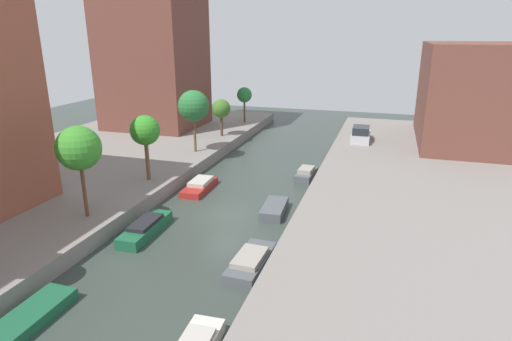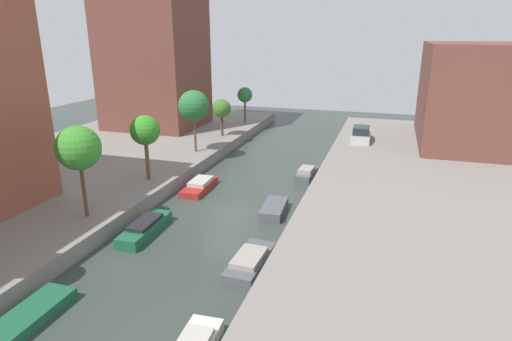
{
  "view_description": "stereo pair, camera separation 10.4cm",
  "coord_description": "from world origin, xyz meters",
  "px_view_note": "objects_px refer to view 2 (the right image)",
  "views": [
    {
      "loc": [
        9.95,
        -24.46,
        11.61
      ],
      "look_at": [
        0.22,
        6.86,
        0.98
      ],
      "focal_mm": 30.05,
      "sensor_mm": 36.0,
      "label": 1
    },
    {
      "loc": [
        10.05,
        -24.43,
        11.61
      ],
      "look_at": [
        0.22,
        6.86,
        0.98
      ],
      "focal_mm": 30.05,
      "sensor_mm": 36.0,
      "label": 2
    }
  ],
  "objects_px": {
    "street_tree_3": "(194,106)",
    "moored_boat_left_3": "(200,186)",
    "street_tree_1": "(78,148)",
    "street_tree_2": "(145,131)",
    "street_tree_4": "(222,109)",
    "parked_car": "(361,135)",
    "moored_boat_left_2": "(145,228)",
    "apartment_tower_far": "(152,30)",
    "moored_boat_right_3": "(274,209)",
    "moored_boat_right_4": "(306,174)",
    "street_tree_5": "(245,95)",
    "low_block_right": "(477,94)",
    "moored_boat_right_2": "(250,261)",
    "moored_boat_left_1": "(32,315)"
  },
  "relations": [
    {
      "from": "street_tree_4",
      "to": "parked_car",
      "type": "xyz_separation_m",
      "value": [
        14.38,
        2.12,
        -2.27
      ]
    },
    {
      "from": "moored_boat_left_1",
      "to": "street_tree_4",
      "type": "bearing_deg",
      "value": 96.31
    },
    {
      "from": "parked_car",
      "to": "moored_boat_left_2",
      "type": "height_order",
      "value": "parked_car"
    },
    {
      "from": "street_tree_4",
      "to": "moored_boat_left_1",
      "type": "height_order",
      "value": "street_tree_4"
    },
    {
      "from": "street_tree_4",
      "to": "moored_boat_right_4",
      "type": "bearing_deg",
      "value": -37.83
    },
    {
      "from": "street_tree_1",
      "to": "moored_boat_left_3",
      "type": "bearing_deg",
      "value": 67.91
    },
    {
      "from": "apartment_tower_far",
      "to": "street_tree_3",
      "type": "relative_size",
      "value": 3.82
    },
    {
      "from": "low_block_right",
      "to": "street_tree_3",
      "type": "height_order",
      "value": "low_block_right"
    },
    {
      "from": "apartment_tower_far",
      "to": "moored_boat_right_2",
      "type": "relative_size",
      "value": 5.15
    },
    {
      "from": "street_tree_3",
      "to": "moored_boat_left_3",
      "type": "distance_m",
      "value": 9.1
    },
    {
      "from": "parked_car",
      "to": "moored_boat_right_4",
      "type": "distance_m",
      "value": 11.18
    },
    {
      "from": "moored_boat_right_3",
      "to": "street_tree_1",
      "type": "bearing_deg",
      "value": -149.64
    },
    {
      "from": "street_tree_1",
      "to": "street_tree_2",
      "type": "xyz_separation_m",
      "value": [
        0.0,
        7.1,
        -0.5
      ]
    },
    {
      "from": "street_tree_1",
      "to": "moored_boat_right_3",
      "type": "distance_m",
      "value": 12.72
    },
    {
      "from": "apartment_tower_far",
      "to": "parked_car",
      "type": "xyz_separation_m",
      "value": [
        23.52,
        -0.5,
        -10.21
      ]
    },
    {
      "from": "street_tree_5",
      "to": "moored_boat_right_2",
      "type": "height_order",
      "value": "street_tree_5"
    },
    {
      "from": "moored_boat_right_4",
      "to": "street_tree_5",
      "type": "bearing_deg",
      "value": 124.06
    },
    {
      "from": "street_tree_1",
      "to": "street_tree_4",
      "type": "xyz_separation_m",
      "value": [
        0.0,
        22.06,
        -1.33
      ]
    },
    {
      "from": "street_tree_1",
      "to": "street_tree_4",
      "type": "distance_m",
      "value": 22.1
    },
    {
      "from": "low_block_right",
      "to": "street_tree_5",
      "type": "bearing_deg",
      "value": 173.29
    },
    {
      "from": "street_tree_3",
      "to": "street_tree_4",
      "type": "bearing_deg",
      "value": 90.0
    },
    {
      "from": "moored_boat_left_1",
      "to": "moored_boat_left_2",
      "type": "bearing_deg",
      "value": 88.49
    },
    {
      "from": "moored_boat_left_3",
      "to": "street_tree_5",
      "type": "bearing_deg",
      "value": 99.39
    },
    {
      "from": "moored_boat_right_3",
      "to": "moored_boat_right_4",
      "type": "distance_m",
      "value": 7.76
    },
    {
      "from": "apartment_tower_far",
      "to": "low_block_right",
      "type": "xyz_separation_m",
      "value": [
        34.0,
        2.06,
        -6.01
      ]
    },
    {
      "from": "apartment_tower_far",
      "to": "moored_boat_left_3",
      "type": "bearing_deg",
      "value": -51.88
    },
    {
      "from": "street_tree_4",
      "to": "parked_car",
      "type": "height_order",
      "value": "street_tree_4"
    },
    {
      "from": "moored_boat_right_4",
      "to": "street_tree_1",
      "type": "bearing_deg",
      "value": -128.38
    },
    {
      "from": "street_tree_1",
      "to": "apartment_tower_far",
      "type": "bearing_deg",
      "value": 110.32
    },
    {
      "from": "street_tree_3",
      "to": "street_tree_5",
      "type": "distance_m",
      "value": 14.28
    },
    {
      "from": "parked_car",
      "to": "moored_boat_left_2",
      "type": "relative_size",
      "value": 0.91
    },
    {
      "from": "moored_boat_left_2",
      "to": "moored_boat_right_2",
      "type": "bearing_deg",
      "value": -13.1
    },
    {
      "from": "parked_car",
      "to": "moored_boat_right_2",
      "type": "bearing_deg",
      "value": -98.24
    },
    {
      "from": "street_tree_4",
      "to": "apartment_tower_far",
      "type": "bearing_deg",
      "value": 164.02
    },
    {
      "from": "street_tree_1",
      "to": "moored_boat_right_2",
      "type": "relative_size",
      "value": 1.32
    },
    {
      "from": "low_block_right",
      "to": "parked_car",
      "type": "height_order",
      "value": "low_block_right"
    },
    {
      "from": "apartment_tower_far",
      "to": "moored_boat_left_2",
      "type": "relative_size",
      "value": 4.68
    },
    {
      "from": "street_tree_5",
      "to": "moored_boat_right_3",
      "type": "xyz_separation_m",
      "value": [
        10.13,
        -23.72,
        -3.99
      ]
    },
    {
      "from": "moored_boat_right_3",
      "to": "street_tree_4",
      "type": "bearing_deg",
      "value": 122.13
    },
    {
      "from": "street_tree_1",
      "to": "street_tree_2",
      "type": "bearing_deg",
      "value": 90.0
    },
    {
      "from": "street_tree_2",
      "to": "street_tree_4",
      "type": "bearing_deg",
      "value": 90.0
    },
    {
      "from": "low_block_right",
      "to": "street_tree_5",
      "type": "relative_size",
      "value": 3.5
    },
    {
      "from": "parked_car",
      "to": "street_tree_5",
      "type": "bearing_deg",
      "value": 159.14
    },
    {
      "from": "apartment_tower_far",
      "to": "street_tree_1",
      "type": "distance_m",
      "value": 27.13
    },
    {
      "from": "moored_boat_right_2",
      "to": "moored_boat_right_4",
      "type": "bearing_deg",
      "value": 89.67
    },
    {
      "from": "street_tree_3",
      "to": "moored_boat_left_2",
      "type": "height_order",
      "value": "street_tree_3"
    },
    {
      "from": "parked_car",
      "to": "street_tree_2",
      "type": "bearing_deg",
      "value": -130.1
    },
    {
      "from": "apartment_tower_far",
      "to": "street_tree_1",
      "type": "height_order",
      "value": "apartment_tower_far"
    },
    {
      "from": "street_tree_5",
      "to": "moored_boat_left_2",
      "type": "height_order",
      "value": "street_tree_5"
    },
    {
      "from": "moored_boat_left_2",
      "to": "moored_boat_left_3",
      "type": "bearing_deg",
      "value": 90.4
    }
  ]
}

